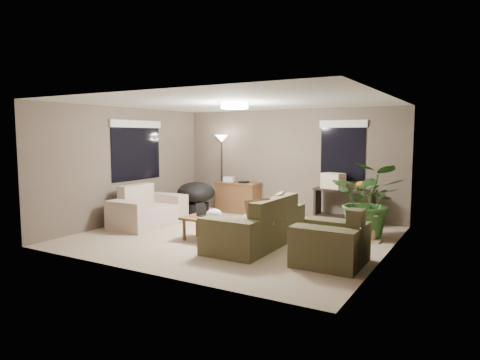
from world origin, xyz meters
The scene contains 20 objects.
room_shell centered at (0.00, 0.00, 1.25)m, with size 5.50×5.50×5.50m.
main_sofa centered at (0.68, -0.33, 0.29)m, with size 0.95×2.20×0.85m.
throw_pillows centered at (0.93, -0.33, 0.65)m, with size 0.38×1.40×0.47m.
loveseat centered at (-2.09, -0.10, 0.30)m, with size 0.90×1.60×0.85m.
armchair centered at (2.14, -0.79, 0.30)m, with size 0.95×1.00×0.85m.
coffee_table centered at (-0.21, -0.54, 0.36)m, with size 1.00×0.55×0.42m.
laptop centered at (-0.38, -0.44, 0.48)m, with size 0.40×0.27×0.24m.
plastic_bag centered at (-0.01, -0.69, 0.52)m, with size 0.29×0.26×0.21m, color white.
desk centered at (-1.21, 2.17, 0.38)m, with size 1.10×0.50×0.75m.
desk_papers centered at (-1.36, 2.16, 0.80)m, with size 0.69×0.29×0.12m.
console_table centered at (1.45, 2.18, 0.44)m, with size 1.30×0.40×0.75m.
pumpkin centered at (1.80, 2.18, 0.85)m, with size 0.23×0.23×0.19m, color orange.
cardboard_box centered at (1.20, 2.18, 0.92)m, with size 0.45×0.33×0.33m, color beige.
papasan_chair centered at (-1.87, 1.36, 0.47)m, with size 1.16×1.16×0.80m.
floor_lamp centered at (-1.65, 2.14, 1.60)m, with size 0.32×0.32×1.91m.
ceiling_fixture centered at (0.00, 0.00, 2.44)m, with size 0.50×0.50×0.10m, color white.
houseplant centered at (2.22, 1.11, 0.55)m, with size 1.27×1.41×1.10m, color #2D5923.
cat_scratching_post centered at (2.35, 0.89, 0.21)m, with size 0.32×0.32×0.50m.
window_left centered at (-2.73, 0.30, 1.78)m, with size 0.05×1.56×1.33m.
window_back centered at (1.30, 2.48, 1.79)m, with size 1.06×0.05×1.33m.
Camera 1 is at (4.06, -6.82, 1.90)m, focal length 32.00 mm.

